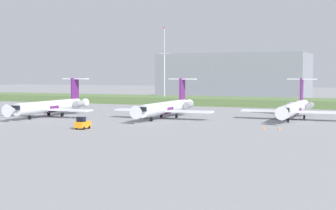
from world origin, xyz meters
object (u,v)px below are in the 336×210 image
Objects in this scene: regional_jet_second at (51,106)px; safety_cone_mid_marker at (279,128)px; regional_jet_third at (166,107)px; regional_jet_fourth at (294,108)px; safety_cone_front_marker at (263,128)px; baggage_tug at (82,124)px; antenna_mast at (164,72)px.

safety_cone_mid_marker is at bearing -7.97° from regional_jet_second.
regional_jet_third is 56.36× the size of safety_cone_mid_marker.
regional_jet_fourth is 22.52m from safety_cone_mid_marker.
regional_jet_second is 52.65m from safety_cone_front_marker.
baggage_tug is 36.02m from safety_cone_mid_marker.
regional_jet_second is at bearing -164.80° from regional_jet_fourth.
baggage_tug is at bearing -159.06° from safety_cone_mid_marker.
regional_jet_second is at bearing 136.00° from baggage_tug.
antenna_mast is (-23.05, 53.87, 8.06)m from regional_jet_third.
regional_jet_fourth is at bearing 84.70° from safety_cone_front_marker.
baggage_tug is at bearing -132.95° from regional_jet_fourth.
baggage_tug is at bearing -157.30° from safety_cone_front_marker.
baggage_tug reaches higher than safety_cone_mid_marker.
antenna_mast is 83.78m from safety_cone_front_marker.
regional_jet_third is at bearing 153.91° from safety_cone_mid_marker.
antenna_mast is at bearing 127.12° from safety_cone_mid_marker.
antenna_mast reaches higher than regional_jet_third.
baggage_tug is at bearing -44.00° from regional_jet_second.
safety_cone_mid_marker is (2.89, 0.01, 0.00)m from safety_cone_front_marker.
regional_jet_fourth reaches higher than baggage_tug.
antenna_mast reaches higher than baggage_tug.
antenna_mast reaches higher than safety_cone_mid_marker.
antenna_mast is 46.58× the size of safety_cone_mid_marker.
regional_jet_third reaches higher than baggage_tug.
regional_jet_third is 28.87m from safety_cone_front_marker.
regional_jet_second is 60.62m from antenna_mast.
baggage_tug is (-5.48, -26.66, -1.53)m from regional_jet_third.
safety_cone_front_marker is (52.03, -7.70, -2.26)m from regional_jet_second.
regional_jet_fourth is 48.20m from baggage_tug.
regional_jet_third is 9.69× the size of baggage_tug.
antenna_mast is at bearing 138.07° from regional_jet_fourth.
safety_cone_mid_marker is (54.93, -7.69, -2.26)m from regional_jet_second.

